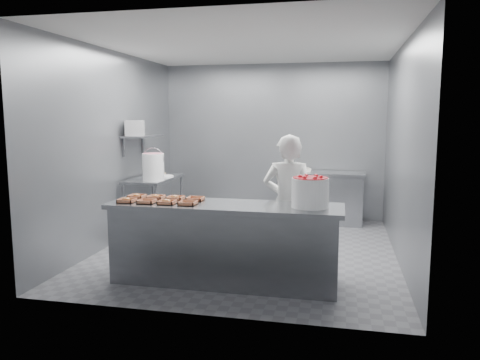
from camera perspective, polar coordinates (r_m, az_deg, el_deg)
name	(u,v)px	position (r m, az deg, el deg)	size (l,w,h in m)	color
floor	(248,249)	(6.66, 1.01, -8.43)	(4.50, 4.50, 0.00)	#4C4C51
ceiling	(249,45)	(6.47, 1.07, 16.13)	(4.50, 4.50, 0.00)	white
wall_back	(272,141)	(8.63, 3.97, 4.71)	(4.00, 0.04, 2.80)	slate
wall_left	(114,148)	(7.08, -15.07, 3.79)	(0.04, 4.50, 2.80)	slate
wall_right	(402,153)	(6.34, 19.10, 3.18)	(0.04, 4.50, 2.80)	slate
service_counter	(225,243)	(5.27, -1.88, -7.71)	(2.60, 0.70, 0.90)	slate
prep_table	(154,196)	(7.57, -10.42, -1.99)	(0.60, 1.20, 0.90)	slate
back_counter	(320,197)	(8.30, 9.72, -2.09)	(1.50, 0.60, 0.90)	slate
wall_shelf	(143,136)	(7.54, -11.80, 5.26)	(0.35, 0.90, 0.03)	slate
tray_0	(127,200)	(5.42, -13.63, -2.41)	(0.19, 0.18, 0.06)	tan
tray_1	(147,201)	(5.32, -11.27, -2.57)	(0.19, 0.18, 0.04)	tan
tray_2	(167,202)	(5.23, -8.89, -2.65)	(0.19, 0.18, 0.06)	tan
tray_3	(188,203)	(5.15, -6.36, -2.81)	(0.19, 0.18, 0.04)	tan
tray_4	(137,196)	(5.66, -12.46, -1.95)	(0.19, 0.18, 0.06)	tan
tray_5	(156,197)	(5.56, -10.21, -2.06)	(0.19, 0.18, 0.06)	tan
tray_6	(175,198)	(5.48, -7.88, -2.16)	(0.19, 0.18, 0.06)	tan
tray_7	(195,199)	(5.40, -5.46, -2.30)	(0.19, 0.18, 0.04)	tan
worker	(288,203)	(5.66, 5.87, -2.82)	(0.60, 0.39, 1.65)	silver
strawberry_tub	(310,191)	(5.01, 8.55, -1.38)	(0.39, 0.39, 0.32)	white
glaze_bucket	(153,166)	(7.14, -10.53, 1.65)	(0.34, 0.32, 0.50)	white
bucket_lid	(163,176)	(7.52, -9.33, 0.44)	(0.32, 0.32, 0.03)	white
rag	(162,173)	(7.94, -9.52, 0.80)	(0.13, 0.11, 0.02)	#CCB28C
appliance	(135,128)	(7.29, -12.69, 6.18)	(0.27, 0.31, 0.23)	gray
paper_stack	(301,170)	(8.26, 7.49, 1.25)	(0.30, 0.22, 0.06)	silver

